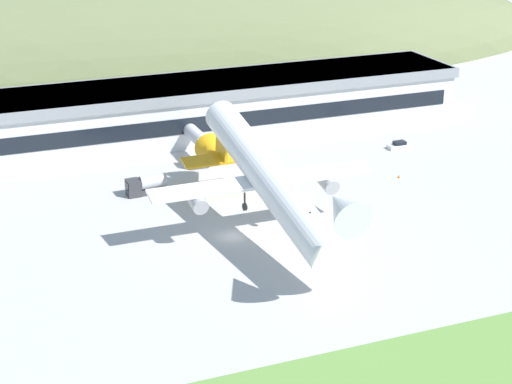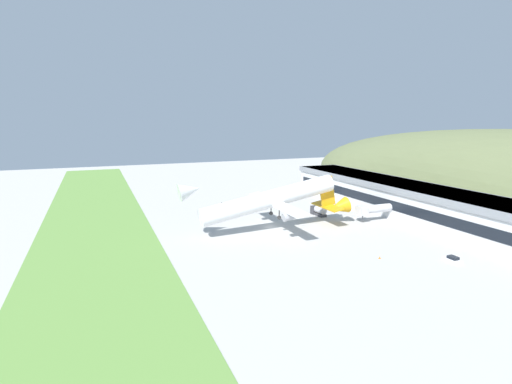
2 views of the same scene
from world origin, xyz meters
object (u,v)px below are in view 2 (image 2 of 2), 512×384
Objects in this scene: service_car_2 at (295,195)px; traffic_cone_0 at (380,257)px; terminal_building at (409,198)px; service_car_1 at (452,260)px; jetway_0 at (372,209)px; fuel_truck at (318,211)px; service_car_0 at (274,194)px; cargo_airplane at (272,200)px.

service_car_2 reaches higher than traffic_cone_0.
terminal_building is 29.19× the size of service_car_1.
jetway_0 reaches higher than traffic_cone_0.
traffic_cone_0 is (30.28, -36.20, -5.85)m from terminal_building.
terminal_building is 17.33× the size of fuel_truck.
service_car_2 is 7.08× the size of traffic_cone_0.
jetway_0 is 3.04× the size of service_car_0.
jetway_0 is 1.81× the size of fuel_truck.
service_car_2 is at bearing -175.38° from jetway_0.
traffic_cone_0 is (29.13, -20.42, -3.71)m from jetway_0.
cargo_airplane is 7.72× the size of fuel_truck.
traffic_cone_0 is (81.71, -10.13, -0.35)m from service_car_0.
terminal_building reaches higher than service_car_1.
jetway_0 reaches higher than service_car_1.
service_car_2 is at bearing 178.02° from service_car_1.
jetway_0 is 35.76m from traffic_cone_0.
fuel_truck is (-50.62, -5.08, 0.94)m from service_car_1.
jetway_0 is 45.66m from service_car_2.
jetway_0 is at bearing 4.62° from service_car_2.
service_car_0 is at bearing 154.79° from cargo_airplane.
service_car_0 is (-52.58, -10.28, -3.36)m from jetway_0.
service_car_1 is (37.24, -6.53, -3.41)m from jetway_0.
cargo_airplane is 13.00× the size of service_car_1.
service_car_1 is 50.89m from fuel_truck.
jetway_0 is at bearing 87.38° from cargo_airplane.
traffic_cone_0 is at bearing -35.03° from jetway_0.
service_car_2 is (-45.40, -3.67, -3.31)m from jetway_0.
service_car_1 is at bearing -30.17° from terminal_building.
service_car_2 is (7.19, 6.62, 0.05)m from service_car_0.
service_car_1 is 1.00× the size of service_car_2.
service_car_2 is at bearing 145.05° from cargo_airplane.
service_car_0 is at bearing -177.61° from service_car_1.
service_car_1 is 7.06× the size of traffic_cone_0.
cargo_airplane is at bearing -92.62° from jetway_0.
service_car_0 is 89.90m from service_car_1.
terminal_building is 57.93m from service_car_0.
jetway_0 is (1.15, -15.79, -2.14)m from terminal_building.
cargo_airplane reaches higher than terminal_building.
jetway_0 is at bearing 11.06° from service_car_0.
service_car_0 is 0.60× the size of fuel_truck.
jetway_0 is 0.24× the size of cargo_airplane.
terminal_building reaches higher than service_car_2.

